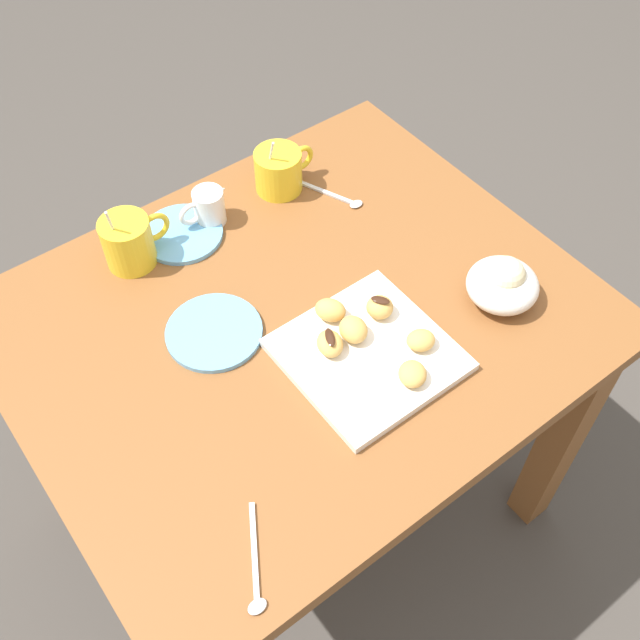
# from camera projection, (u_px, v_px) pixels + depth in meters

# --- Properties ---
(ground_plane) EXTENTS (8.00, 8.00, 0.00)m
(ground_plane) POSITION_uv_depth(u_px,v_px,m) (305.00, 500.00, 1.92)
(ground_plane) COLOR #423D38
(dining_table) EXTENTS (0.99, 0.82, 0.75)m
(dining_table) POSITION_uv_depth(u_px,v_px,m) (299.00, 362.00, 1.44)
(dining_table) COLOR brown
(dining_table) RESTS_ON ground_plane
(pastry_plate_square) EXTENTS (0.26, 0.26, 0.02)m
(pastry_plate_square) POSITION_uv_depth(u_px,v_px,m) (368.00, 354.00, 1.27)
(pastry_plate_square) COLOR white
(pastry_plate_square) RESTS_ON dining_table
(coffee_mug_yellow_left) EXTENTS (0.13, 0.09, 0.15)m
(coffee_mug_yellow_left) POSITION_uv_depth(u_px,v_px,m) (129.00, 240.00, 1.38)
(coffee_mug_yellow_left) COLOR yellow
(coffee_mug_yellow_left) RESTS_ON dining_table
(coffee_mug_yellow_right) EXTENTS (0.13, 0.09, 0.13)m
(coffee_mug_yellow_right) POSITION_uv_depth(u_px,v_px,m) (279.00, 169.00, 1.50)
(coffee_mug_yellow_right) COLOR yellow
(coffee_mug_yellow_right) RESTS_ON dining_table
(cream_pitcher_white) EXTENTS (0.10, 0.06, 0.07)m
(cream_pitcher_white) POSITION_uv_depth(u_px,v_px,m) (208.00, 206.00, 1.45)
(cream_pitcher_white) COLOR white
(cream_pitcher_white) RESTS_ON dining_table
(ice_cream_bowl) EXTENTS (0.13, 0.13, 0.09)m
(ice_cream_bowl) POSITION_uv_depth(u_px,v_px,m) (503.00, 283.00, 1.33)
(ice_cream_bowl) COLOR white
(ice_cream_bowl) RESTS_ON dining_table
(saucer_sky_left) EXTENTS (0.17, 0.17, 0.01)m
(saucer_sky_left) POSITION_uv_depth(u_px,v_px,m) (214.00, 332.00, 1.31)
(saucer_sky_left) COLOR #66A8DB
(saucer_sky_left) RESTS_ON dining_table
(saucer_sky_right) EXTENTS (0.16, 0.16, 0.01)m
(saucer_sky_right) POSITION_uv_depth(u_px,v_px,m) (182.00, 234.00, 1.45)
(saucer_sky_right) COLOR #66A8DB
(saucer_sky_right) RESTS_ON dining_table
(loose_spoon_near_saucer) EXTENTS (0.09, 0.14, 0.01)m
(loose_spoon_near_saucer) POSITION_uv_depth(u_px,v_px,m) (255.00, 571.00, 1.05)
(loose_spoon_near_saucer) COLOR silver
(loose_spoon_near_saucer) RESTS_ON dining_table
(loose_spoon_by_plate) EXTENTS (0.08, 0.15, 0.01)m
(loose_spoon_by_plate) POSITION_uv_depth(u_px,v_px,m) (335.00, 196.00, 1.52)
(loose_spoon_by_plate) COLOR silver
(loose_spoon_by_plate) RESTS_ON dining_table
(beignet_0) EXTENTS (0.06, 0.07, 0.04)m
(beignet_0) POSITION_uv_depth(u_px,v_px,m) (330.00, 310.00, 1.30)
(beignet_0) COLOR #DBA351
(beignet_0) RESTS_ON pastry_plate_square
(beignet_1) EXTENTS (0.06, 0.07, 0.03)m
(beignet_1) POSITION_uv_depth(u_px,v_px,m) (330.00, 344.00, 1.26)
(beignet_1) COLOR #DBA351
(beignet_1) RESTS_ON pastry_plate_square
(chocolate_drizzle_1) EXTENTS (0.03, 0.04, 0.00)m
(chocolate_drizzle_1) POSITION_uv_depth(u_px,v_px,m) (330.00, 337.00, 1.24)
(chocolate_drizzle_1) COLOR #381E11
(chocolate_drizzle_1) RESTS_ON beignet_1
(beignet_2) EXTENTS (0.06, 0.06, 0.03)m
(beignet_2) POSITION_uv_depth(u_px,v_px,m) (421.00, 340.00, 1.26)
(beignet_2) COLOR #DBA351
(beignet_2) RESTS_ON pastry_plate_square
(beignet_3) EXTENTS (0.07, 0.07, 0.03)m
(beignet_3) POSITION_uv_depth(u_px,v_px,m) (412.00, 374.00, 1.22)
(beignet_3) COLOR #DBA351
(beignet_3) RESTS_ON pastry_plate_square
(beignet_4) EXTENTS (0.05, 0.05, 0.04)m
(beignet_4) POSITION_uv_depth(u_px,v_px,m) (380.00, 307.00, 1.30)
(beignet_4) COLOR #DBA351
(beignet_4) RESTS_ON pastry_plate_square
(chocolate_drizzle_4) EXTENTS (0.03, 0.04, 0.00)m
(chocolate_drizzle_4) POSITION_uv_depth(u_px,v_px,m) (380.00, 300.00, 1.29)
(chocolate_drizzle_4) COLOR #381E11
(chocolate_drizzle_4) RESTS_ON beignet_4
(beignet_5) EXTENTS (0.06, 0.06, 0.04)m
(beignet_5) POSITION_uv_depth(u_px,v_px,m) (353.00, 330.00, 1.27)
(beignet_5) COLOR #DBA351
(beignet_5) RESTS_ON pastry_plate_square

